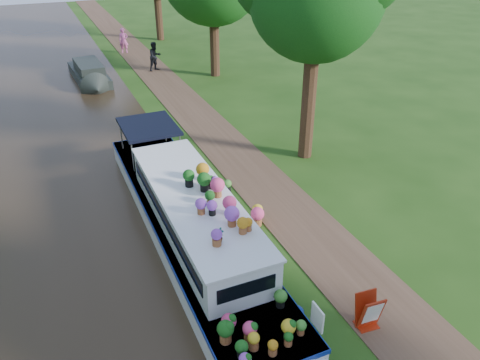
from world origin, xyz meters
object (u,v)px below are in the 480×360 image
at_px(second_boat, 90,74).
at_px(pedestrian_pink, 124,40).
at_px(pedestrian_dark, 155,56).
at_px(sandwich_board, 369,313).
at_px(plant_boat, 196,226).

xyz_separation_m(second_boat, pedestrian_pink, (3.25, 6.01, 0.42)).
bearing_deg(pedestrian_dark, sandwich_board, -116.37).
xyz_separation_m(plant_boat, pedestrian_dark, (3.65, 18.62, 0.07)).
relative_size(pedestrian_pink, pedestrian_dark, 0.97).
xyz_separation_m(plant_boat, second_boat, (-0.50, 17.98, -0.39)).
distance_m(second_boat, pedestrian_dark, 4.23).
bearing_deg(pedestrian_dark, pedestrian_pink, 75.54).
distance_m(plant_boat, second_boat, 17.99).
bearing_deg(pedestrian_pink, sandwich_board, -80.13).
bearing_deg(sandwich_board, pedestrian_pink, 94.13).
height_order(second_boat, pedestrian_dark, pedestrian_dark).
relative_size(second_boat, pedestrian_pink, 3.46).
xyz_separation_m(sandwich_board, pedestrian_dark, (0.95, 23.00, 0.48)).
bearing_deg(plant_boat, pedestrian_pink, 83.46).
xyz_separation_m(plant_boat, sandwich_board, (2.70, -4.38, -0.42)).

